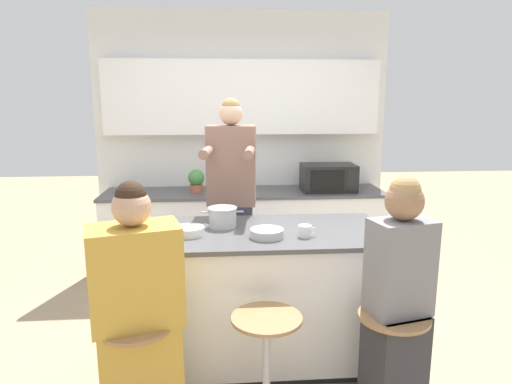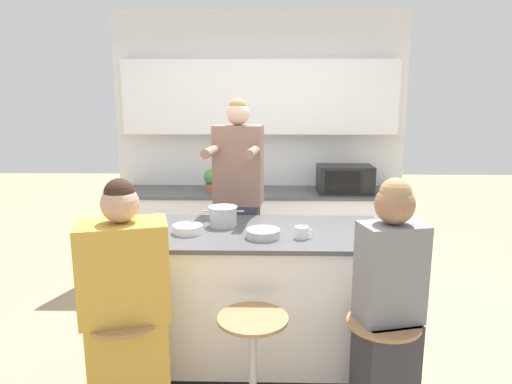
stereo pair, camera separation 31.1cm
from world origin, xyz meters
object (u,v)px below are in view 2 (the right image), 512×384
at_px(bar_stool_center, 253,363).
at_px(person_seated_near, 388,314).
at_px(cooking_pot, 223,216).
at_px(fruit_bowl, 188,229).
at_px(person_cooking, 239,212).
at_px(bar_stool_leftmost, 126,364).
at_px(coffee_cup_near, 302,232).
at_px(potted_plant, 212,179).
at_px(bar_stool_rightmost, 381,368).
at_px(person_wrapped_blanket, 127,312).
at_px(kitchen_island, 256,294).
at_px(microwave, 345,179).

distance_m(bar_stool_center, person_seated_near, 0.79).
xyz_separation_m(bar_stool_center, cooking_pot, (-0.23, 0.78, 0.64)).
bearing_deg(bar_stool_center, cooking_pot, 106.60).
height_order(cooking_pot, fruit_bowl, cooking_pot).
bearing_deg(person_cooking, cooking_pot, -92.39).
height_order(bar_stool_leftmost, coffee_cup_near, coffee_cup_near).
bearing_deg(potted_plant, person_seated_near, -61.69).
xyz_separation_m(bar_stool_center, bar_stool_rightmost, (0.70, -0.04, 0.00)).
distance_m(cooking_pot, potted_plant, 1.50).
relative_size(bar_stool_center, cooking_pot, 2.20).
height_order(bar_stool_rightmost, potted_plant, potted_plant).
relative_size(bar_stool_leftmost, person_wrapped_blanket, 0.46).
xyz_separation_m(person_cooking, fruit_bowl, (-0.30, -0.68, 0.06)).
height_order(bar_stool_leftmost, person_cooking, person_cooking).
relative_size(bar_stool_leftmost, bar_stool_rightmost, 1.00).
bearing_deg(cooking_pot, kitchen_island, -25.97).
bearing_deg(coffee_cup_near, cooking_pot, 152.31).
relative_size(bar_stool_center, person_wrapped_blanket, 0.46).
xyz_separation_m(kitchen_island, bar_stool_rightmost, (0.70, -0.70, -0.11)).
bearing_deg(fruit_bowl, person_cooking, 66.53).
distance_m(bar_stool_leftmost, person_wrapped_blanket, 0.30).
height_order(person_wrapped_blanket, cooking_pot, person_wrapped_blanket).
bearing_deg(fruit_bowl, potted_plant, 91.26).
bearing_deg(microwave, potted_plant, 178.33).
bearing_deg(cooking_pot, person_seated_near, -38.99).
relative_size(bar_stool_rightmost, cooking_pot, 2.20).
distance_m(bar_stool_center, person_wrapped_blanket, 0.76).
height_order(person_wrapped_blanket, potted_plant, person_wrapped_blanket).
height_order(bar_stool_center, person_seated_near, person_seated_near).
bearing_deg(cooking_pot, fruit_bowl, -140.08).
relative_size(fruit_bowl, potted_plant, 0.86).
height_order(fruit_bowl, potted_plant, potted_plant).
bearing_deg(kitchen_island, potted_plant, 106.95).
xyz_separation_m(fruit_bowl, coffee_cup_near, (0.75, -0.10, 0.01)).
height_order(kitchen_island, potted_plant, potted_plant).
distance_m(person_wrapped_blanket, fruit_bowl, 0.71).
bearing_deg(kitchen_island, bar_stool_center, -90.00).
relative_size(person_cooking, person_wrapped_blanket, 1.29).
bearing_deg(person_cooking, fruit_bowl, -106.97).
xyz_separation_m(coffee_cup_near, potted_plant, (-0.78, 1.76, 0.03)).
relative_size(person_cooking, cooking_pot, 6.24).
bearing_deg(microwave, fruit_bowl, -128.80).
height_order(fruit_bowl, coffee_cup_near, coffee_cup_near).
relative_size(person_wrapped_blanket, person_seated_near, 0.99).
height_order(person_cooking, fruit_bowl, person_cooking).
distance_m(fruit_bowl, coffee_cup_near, 0.75).
relative_size(person_wrapped_blanket, coffee_cup_near, 11.96).
distance_m(bar_stool_leftmost, bar_stool_center, 0.70).
bearing_deg(kitchen_island, person_seated_near, -42.34).
bearing_deg(kitchen_island, bar_stool_rightmost, -44.88).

